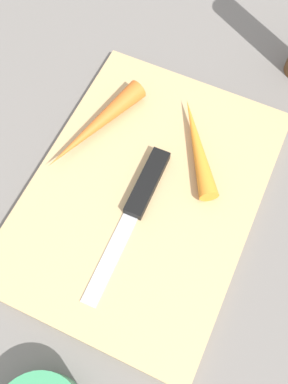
% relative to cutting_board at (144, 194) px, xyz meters
% --- Properties ---
extents(ground_plane, '(1.40, 1.40, 0.00)m').
position_rel_cutting_board_xyz_m(ground_plane, '(0.00, 0.00, -0.01)').
color(ground_plane, slate).
extents(cutting_board, '(0.36, 0.26, 0.01)m').
position_rel_cutting_board_xyz_m(cutting_board, '(0.00, 0.00, 0.00)').
color(cutting_board, tan).
rests_on(cutting_board, ground_plane).
extents(knife, '(0.20, 0.02, 0.01)m').
position_rel_cutting_board_xyz_m(knife, '(-0.00, -0.00, 0.01)').
color(knife, '#B7B7BC').
rests_on(knife, cutting_board).
extents(carrot_short, '(0.13, 0.10, 0.02)m').
position_rel_cutting_board_xyz_m(carrot_short, '(0.08, -0.04, 0.02)').
color(carrot_short, orange).
rests_on(carrot_short, cutting_board).
extents(carrot_long, '(0.16, 0.07, 0.03)m').
position_rel_cutting_board_xyz_m(carrot_long, '(0.05, 0.09, 0.02)').
color(carrot_long, orange).
rests_on(carrot_long, cutting_board).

